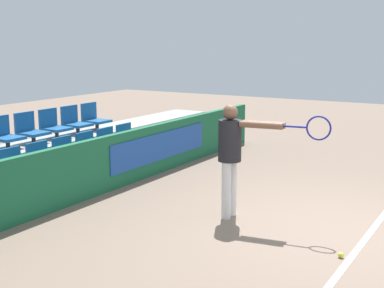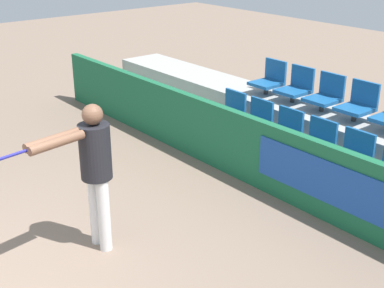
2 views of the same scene
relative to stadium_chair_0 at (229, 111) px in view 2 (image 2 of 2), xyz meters
name	(u,v)px [view 2 (image 2 of 2)]	position (x,y,z in m)	size (l,w,h in m)	color
barrier_wall	(268,158)	(1.40, -0.63, -0.12)	(10.16, 0.14, 0.92)	#19603D
bleacher_tier_front	(292,167)	(1.37, -0.12, -0.41)	(9.76, 0.86, 0.35)	#9E9E99
bleacher_tier_middle	(333,140)	(1.37, 0.75, -0.23)	(9.76, 0.86, 0.70)	#9E9E99
stadium_chair_0	(229,111)	(0.00, 0.00, 0.00)	(0.42, 0.45, 0.53)	#333333
stadium_chair_1	(255,120)	(0.55, 0.00, 0.00)	(0.42, 0.45, 0.53)	#333333
stadium_chair_2	(284,131)	(1.10, 0.00, 0.00)	(0.42, 0.45, 0.53)	#333333
stadium_chair_3	(316,142)	(1.65, 0.00, 0.00)	(0.42, 0.45, 0.53)	#333333
stadium_chair_4	(352,156)	(2.20, 0.00, 0.00)	(0.42, 0.45, 0.53)	#333333
stadium_chair_6	(270,79)	(0.00, 0.86, 0.35)	(0.42, 0.45, 0.53)	#333333
stadium_chair_7	(296,86)	(0.55, 0.86, 0.35)	(0.42, 0.45, 0.53)	#333333
stadium_chair_8	(326,95)	(1.10, 0.86, 0.35)	(0.42, 0.45, 0.53)	#333333
stadium_chair_9	(359,104)	(1.65, 0.86, 0.35)	(0.42, 0.45, 0.53)	#333333
tennis_player	(90,164)	(1.19, -3.01, 0.39)	(0.38, 1.50, 1.59)	silver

